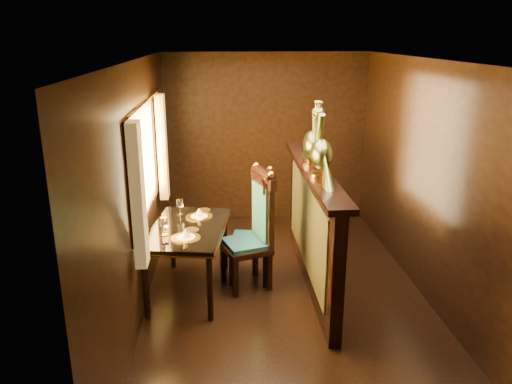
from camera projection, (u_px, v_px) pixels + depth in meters
ground at (286, 295)px, 5.47m from camera, size 5.00×5.00×0.00m
room_shell at (280, 155)px, 5.00m from camera, size 3.04×5.04×2.52m
partition at (312, 224)px, 5.56m from camera, size 0.26×2.70×1.36m
dining_table at (188, 233)px, 5.37m from camera, size 0.96×1.39×0.96m
chair_left at (261, 224)px, 5.65m from camera, size 0.55×0.57×1.31m
chair_right at (256, 225)px, 5.53m from camera, size 0.63×0.65×1.38m
peacock_left at (322, 141)px, 4.94m from camera, size 0.23×0.62×0.73m
peacock_right at (313, 132)px, 5.38m from camera, size 0.23×0.61×0.73m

